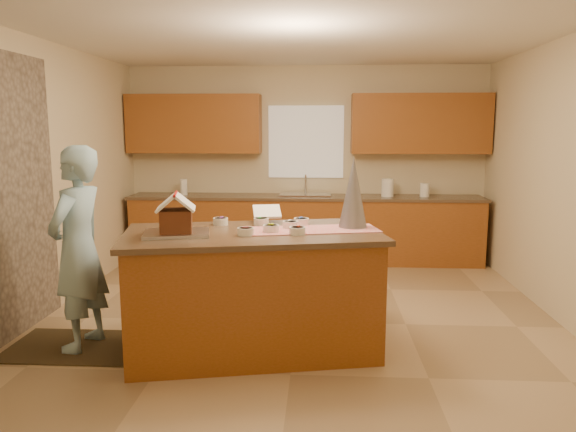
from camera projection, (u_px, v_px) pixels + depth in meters
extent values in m
plane|color=tan|center=(297.00, 322.00, 5.25)|extent=(5.50, 5.50, 0.00)
plane|color=silver|center=(298.00, 30.00, 4.81)|extent=(5.50, 5.50, 0.00)
plane|color=beige|center=(306.00, 163.00, 7.74)|extent=(5.50, 5.50, 0.00)
plane|color=beige|center=(269.00, 245.00, 2.32)|extent=(5.50, 5.50, 0.00)
plane|color=beige|center=(35.00, 181.00, 5.18)|extent=(5.50, 5.50, 0.00)
plane|color=beige|center=(576.00, 184.00, 4.88)|extent=(5.50, 5.50, 0.00)
cube|color=white|center=(306.00, 142.00, 7.66)|extent=(1.05, 0.03, 1.00)
cube|color=brown|center=(305.00, 230.00, 7.59)|extent=(4.80, 0.60, 0.88)
cube|color=brown|center=(305.00, 197.00, 7.52)|extent=(4.85, 0.63, 0.04)
cube|color=#955820|center=(194.00, 124.00, 7.57)|extent=(1.85, 0.35, 0.80)
cube|color=#955820|center=(420.00, 124.00, 7.38)|extent=(1.85, 0.35, 0.80)
cube|color=silver|center=(305.00, 198.00, 7.52)|extent=(0.70, 0.45, 0.12)
cylinder|color=silver|center=(306.00, 184.00, 7.67)|extent=(0.03, 0.03, 0.28)
cube|color=brown|center=(253.00, 294.00, 4.53)|extent=(2.13, 1.37, 0.97)
cube|color=brown|center=(252.00, 234.00, 4.45)|extent=(2.24, 1.47, 0.04)
cube|color=#BA0D14|center=(312.00, 230.00, 4.52)|extent=(1.15, 0.61, 0.01)
cube|color=silver|center=(177.00, 233.00, 4.30)|extent=(0.57, 0.47, 0.03)
cube|color=white|center=(267.00, 212.00, 4.86)|extent=(0.27, 0.23, 0.10)
cone|color=silver|center=(353.00, 192.00, 4.57)|extent=(0.29, 0.29, 0.60)
cube|color=black|center=(79.00, 346.00, 4.65)|extent=(1.15, 0.75, 0.01)
imported|color=#97C2D6|center=(78.00, 248.00, 4.51)|extent=(0.50, 0.68, 1.70)
cylinder|color=white|center=(388.00, 189.00, 7.43)|extent=(0.15, 0.15, 0.20)
cylinder|color=white|center=(388.00, 188.00, 7.43)|extent=(0.17, 0.17, 0.24)
cylinder|color=white|center=(425.00, 190.00, 7.40)|extent=(0.13, 0.13, 0.19)
cylinder|color=white|center=(184.00, 187.00, 7.60)|extent=(0.10, 0.10, 0.22)
cube|color=brown|center=(176.00, 221.00, 4.29)|extent=(0.29, 0.31, 0.18)
cube|color=white|center=(166.00, 202.00, 4.25)|extent=(0.22, 0.33, 0.14)
cube|color=white|center=(185.00, 202.00, 4.27)|extent=(0.22, 0.33, 0.14)
cylinder|color=red|center=(175.00, 194.00, 4.25)|extent=(0.08, 0.31, 0.02)
cylinder|color=blue|center=(301.00, 222.00, 4.74)|extent=(0.13, 0.13, 0.06)
cylinder|color=#DF6977|center=(246.00, 232.00, 4.29)|extent=(0.13, 0.13, 0.06)
cylinder|color=#E6FF28|center=(271.00, 229.00, 4.41)|extent=(0.13, 0.13, 0.06)
cylinder|color=purple|center=(221.00, 221.00, 4.76)|extent=(0.13, 0.13, 0.06)
cylinder|color=green|center=(261.00, 222.00, 4.75)|extent=(0.13, 0.13, 0.06)
cylinder|color=white|center=(290.00, 225.00, 4.59)|extent=(0.13, 0.13, 0.06)
cylinder|color=red|center=(297.00, 231.00, 4.32)|extent=(0.13, 0.13, 0.06)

